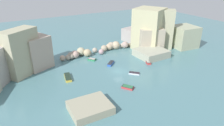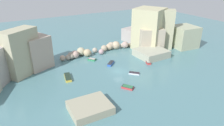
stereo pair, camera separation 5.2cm
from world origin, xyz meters
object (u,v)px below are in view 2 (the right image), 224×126
(moored_boat_0, at_px, (148,62))
(moored_boat_6, at_px, (92,59))
(moored_boat_1, at_px, (111,63))
(moored_boat_5, at_px, (68,77))
(stone_dock, at_px, (90,107))
(moored_boat_4, at_px, (128,87))
(moored_boat_2, at_px, (151,56))
(moored_boat_3, at_px, (134,73))

(moored_boat_0, relative_size, moored_boat_6, 1.18)
(moored_boat_1, height_order, moored_boat_5, moored_boat_1)
(stone_dock, distance_m, moored_boat_6, 24.60)
(stone_dock, height_order, moored_boat_4, stone_dock)
(moored_boat_4, height_order, moored_boat_6, moored_boat_4)
(moored_boat_2, height_order, moored_boat_4, moored_boat_4)
(stone_dock, bearing_deg, moored_boat_3, 27.46)
(stone_dock, height_order, moored_boat_3, stone_dock)
(moored_boat_0, xyz_separation_m, moored_boat_5, (-23.43, 2.36, -0.02))
(moored_boat_4, xyz_separation_m, moored_boat_5, (-10.36, 11.36, 0.01))
(moored_boat_1, relative_size, moored_boat_3, 1.14)
(moored_boat_1, distance_m, moored_boat_4, 13.69)
(moored_boat_5, bearing_deg, moored_boat_0, 95.51)
(moored_boat_2, bearing_deg, stone_dock, -35.57)
(moored_boat_3, bearing_deg, moored_boat_6, 156.94)
(moored_boat_0, bearing_deg, moored_boat_5, 107.02)
(moored_boat_0, distance_m, moored_boat_1, 10.91)
(moored_boat_1, distance_m, moored_boat_5, 13.57)
(stone_dock, height_order, moored_boat_0, stone_dock)
(stone_dock, bearing_deg, moored_boat_1, 50.18)
(moored_boat_1, distance_m, moored_boat_6, 6.51)
(moored_boat_1, bearing_deg, moored_boat_0, -65.54)
(stone_dock, xyz_separation_m, moored_boat_3, (16.32, 8.48, -0.58))
(moored_boat_4, bearing_deg, moored_boat_0, -90.73)
(moored_boat_0, height_order, moored_boat_2, moored_boat_0)
(moored_boat_3, xyz_separation_m, moored_boat_6, (-5.81, 13.76, 0.06))
(moored_boat_1, relative_size, moored_boat_4, 1.07)
(moored_boat_0, xyz_separation_m, moored_boat_2, (3.88, 3.25, -0.10))
(moored_boat_4, height_order, moored_boat_5, moored_boat_5)
(moored_boat_2, xyz_separation_m, moored_boat_6, (-17.28, 6.65, 0.05))
(moored_boat_4, distance_m, moored_boat_5, 15.38)
(moored_boat_0, bearing_deg, moored_boat_6, 76.31)
(moored_boat_0, xyz_separation_m, moored_boat_1, (-10.00, 4.35, 0.00))
(stone_dock, relative_size, moored_boat_0, 2.36)
(moored_boat_4, xyz_separation_m, moored_boat_6, (-0.33, 18.90, -0.02))
(moored_boat_2, distance_m, moored_boat_5, 27.32)
(moored_boat_4, bearing_deg, moored_boat_6, -34.29)
(stone_dock, xyz_separation_m, moored_boat_5, (0.48, 14.70, -0.49))
(moored_boat_4, distance_m, moored_boat_6, 18.90)
(moored_boat_0, height_order, moored_boat_5, moored_boat_0)
(moored_boat_3, relative_size, moored_boat_5, 0.60)
(moored_boat_5, relative_size, moored_boat_6, 1.69)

